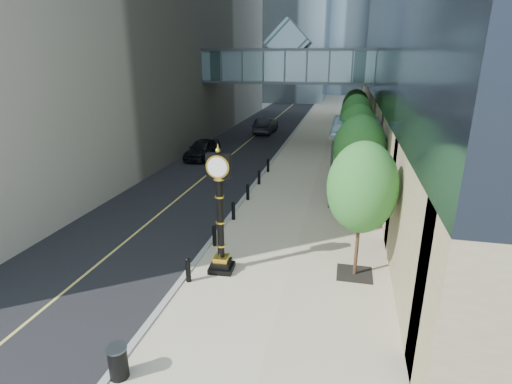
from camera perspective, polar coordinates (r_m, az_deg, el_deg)
ground at (r=14.63m, az=-0.85°, el=-16.03°), size 320.00×320.00×0.00m
road at (r=53.26m, az=1.97°, el=9.75°), size 8.00×180.00×0.02m
sidewalk at (r=52.37m, az=10.71°, el=9.31°), size 8.00×180.00×0.06m
curb at (r=52.66m, az=6.31°, el=9.58°), size 0.25×180.00×0.07m
skywalk at (r=40.10m, az=4.59°, el=17.81°), size 17.00×4.20×5.80m
entrance_canopy at (r=26.01m, az=14.15°, el=9.02°), size 3.00×8.00×4.38m
bollard_row at (r=22.79m, az=-2.14°, el=-1.36°), size 0.20×16.20×0.90m
street_trees at (r=27.89m, az=14.28°, el=8.61°), size 2.68×28.62×5.51m
street_clock at (r=15.73m, az=-5.14°, el=-4.03°), size 1.02×1.02×5.10m
trash_bin at (r=12.29m, az=-19.09°, el=-22.08°), size 0.56×0.56×0.90m
pedestrian at (r=23.24m, az=12.78°, el=-0.11°), size 0.79×0.61×1.91m
car_near at (r=34.72m, az=-7.66°, el=6.11°), size 2.14×4.88×1.63m
car_far at (r=46.27m, az=1.38°, el=9.48°), size 2.03×5.30×1.72m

